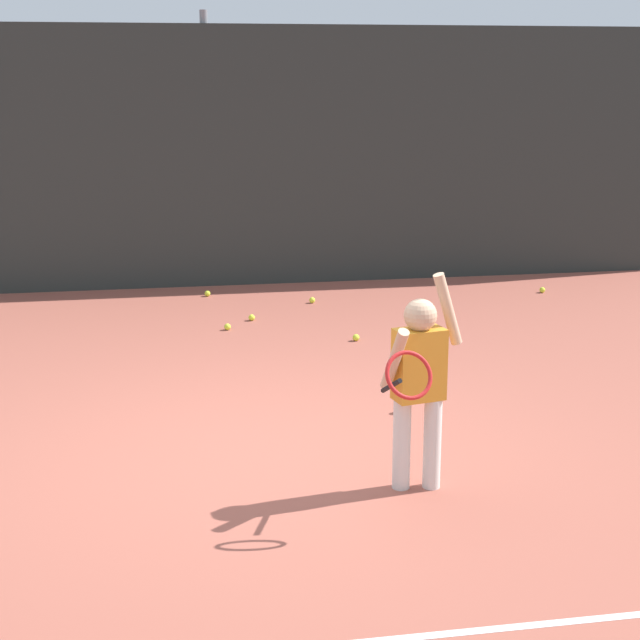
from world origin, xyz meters
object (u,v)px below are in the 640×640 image
tennis_ball_6 (399,409)px  tennis_ball_8 (356,338)px  tennis_ball_1 (227,327)px  tennis_ball_7 (312,300)px  tennis_player (418,377)px  tennis_ball_4 (542,290)px  tennis_ball_2 (252,318)px  tennis_ball_0 (403,381)px  tennis_ball_3 (207,294)px

tennis_ball_6 → tennis_ball_8: bearing=87.2°
tennis_ball_1 → tennis_ball_6: size_ratio=1.00×
tennis_ball_1 → tennis_ball_7: (1.02, 0.99, 0.00)m
tennis_player → tennis_ball_8: bearing=72.8°
tennis_ball_1 → tennis_ball_4: bearing=15.5°
tennis_ball_1 → tennis_ball_2: 0.43m
tennis_player → tennis_ball_8: (0.34, 3.37, -0.69)m
tennis_ball_2 → tennis_player: bearing=-82.5°
tennis_player → tennis_ball_0: (0.44, 2.00, -0.69)m
tennis_ball_4 → tennis_ball_0: bearing=-129.2°
tennis_ball_3 → tennis_ball_4: (3.86, -0.48, 0.00)m
tennis_ball_2 → tennis_ball_7: 1.00m
tennis_player → tennis_ball_6: (0.24, 1.34, -0.69)m
tennis_ball_2 → tennis_ball_6: bearing=-74.9°
tennis_ball_6 → tennis_ball_7: (-0.06, 3.64, 0.00)m
tennis_ball_4 → tennis_ball_8: same height
tennis_ball_3 → tennis_ball_8: 2.50m
tennis_ball_1 → tennis_ball_3: (-0.11, 1.52, 0.00)m
tennis_player → tennis_ball_0: tennis_player is taller
tennis_ball_6 → tennis_ball_0: bearing=72.9°
tennis_ball_3 → tennis_ball_4: 3.89m
tennis_ball_6 → tennis_ball_8: size_ratio=1.00×
tennis_ball_4 → tennis_ball_7: bearing=-179.0°
tennis_ball_1 → tennis_ball_8: same height
tennis_ball_3 → tennis_ball_1: bearing=-86.0°
tennis_ball_0 → tennis_ball_3: (-1.39, 3.51, 0.00)m
tennis_ball_1 → tennis_ball_2: bearing=50.2°
tennis_ball_0 → tennis_ball_2: bearing=113.5°
tennis_ball_2 → tennis_ball_7: size_ratio=1.00×
tennis_ball_3 → tennis_ball_7: size_ratio=1.00×
tennis_ball_0 → tennis_ball_4: size_ratio=1.00×
tennis_ball_8 → tennis_ball_2: bearing=133.8°
tennis_ball_6 → tennis_ball_7: size_ratio=1.00×
tennis_ball_4 → tennis_ball_6: size_ratio=1.00×
tennis_ball_0 → tennis_player: bearing=-102.5°
tennis_player → tennis_ball_2: tennis_player is taller
tennis_ball_2 → tennis_ball_7: same height
tennis_ball_0 → tennis_ball_3: 3.78m
tennis_ball_4 → tennis_ball_8: bearing=-147.2°
tennis_ball_6 → tennis_ball_3: bearing=105.9°
tennis_ball_4 → tennis_ball_6: (-2.67, -3.69, 0.00)m
tennis_ball_7 → tennis_ball_8: (0.16, -1.61, 0.00)m
tennis_ball_4 → tennis_ball_7: 2.73m
tennis_ball_0 → tennis_ball_6: (-0.20, -0.66, 0.00)m
tennis_ball_4 → tennis_ball_7: same height
tennis_player → tennis_ball_7: size_ratio=20.46×
tennis_ball_4 → tennis_player: bearing=-120.0°
tennis_ball_8 → tennis_ball_4: bearing=32.8°
tennis_ball_8 → tennis_ball_0: bearing=-85.7°
tennis_ball_2 → tennis_ball_8: (0.90, -0.94, 0.00)m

